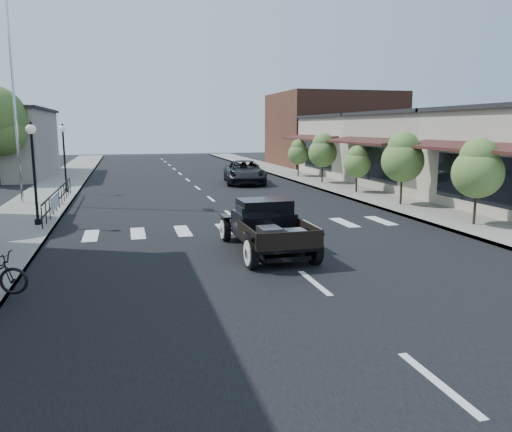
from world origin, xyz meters
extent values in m
plane|color=black|center=(0.00, 0.00, 0.00)|extent=(120.00, 120.00, 0.00)
cube|color=black|center=(0.00, 15.00, 0.01)|extent=(14.00, 80.00, 0.02)
cube|color=gray|center=(-8.50, 15.00, 0.07)|extent=(3.00, 80.00, 0.15)
cube|color=gray|center=(8.50, 15.00, 0.07)|extent=(3.00, 80.00, 0.15)
cube|color=#ADA491|center=(15.00, 13.00, 2.25)|extent=(10.00, 9.00, 4.50)
cube|color=#B3AB98|center=(15.00, 22.00, 2.25)|extent=(10.00, 9.00, 4.50)
cube|color=brown|center=(15.50, 32.00, 3.50)|extent=(11.00, 10.00, 7.00)
cylinder|color=silver|center=(-9.20, 12.00, 5.88)|extent=(0.12, 0.12, 11.46)
imported|color=black|center=(3.43, 18.72, 0.77)|extent=(3.31, 5.84, 1.54)
camera|label=1|loc=(-4.35, -13.92, 3.75)|focal=35.00mm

